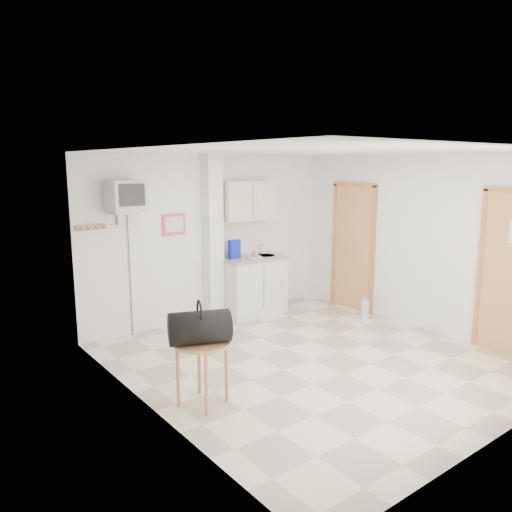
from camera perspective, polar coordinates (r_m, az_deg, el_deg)
ground at (r=6.24m, az=6.50°, el=-11.74°), size 4.50×4.50×0.00m
room_envelope at (r=6.07m, az=7.86°, el=2.66°), size 4.24×4.54×2.55m
kitchenette at (r=7.83m, az=-0.52°, el=-0.93°), size 1.03×0.58×2.10m
crt_television at (r=6.69m, az=-14.70°, el=6.56°), size 0.44×0.45×2.15m
round_table at (r=4.98m, az=-6.18°, el=-10.72°), size 0.56×0.56×0.65m
duffel_bag at (r=4.84m, az=-6.46°, el=-8.08°), size 0.66×0.51×0.43m
water_bottle at (r=7.85m, az=12.34°, el=-6.02°), size 0.12×0.12×0.35m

